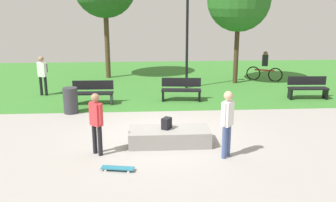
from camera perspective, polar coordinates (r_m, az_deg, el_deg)
The scene contains 15 objects.
ground_plane at distance 11.37m, azimuth -1.21°, elevation -5.14°, with size 28.00×28.00×0.00m, color #9E9993.
grass_lawn at distance 19.28m, azimuth -2.27°, elevation 3.37°, with size 26.60×11.57×0.01m, color #387A2D.
concrete_ledge at distance 10.55m, azimuth 0.21°, elevation -5.49°, with size 2.29×0.96×0.45m, color gray.
backpack_on_ledge at distance 10.46m, azimuth -0.23°, elevation -3.45°, with size 0.28×0.20×0.32m, color black.
skater_performing_trick at distance 9.56m, azimuth 9.11°, elevation -2.73°, with size 0.36×0.37×1.77m.
skater_watching at distance 9.80m, azimuth -10.98°, elevation -2.79°, with size 0.37×0.37×1.67m.
skateboard_by_ledge at distance 9.12m, azimuth -7.74°, elevation -10.18°, with size 0.82×0.35×0.08m.
park_bench_center_lawn at distance 14.84m, azimuth -11.49°, elevation 1.36°, with size 1.61×0.50×0.91m.
park_bench_near_lamppost at distance 16.41m, azimuth 20.68°, elevation 2.00°, with size 1.62×0.54×0.91m.
park_bench_far_right at distance 15.06m, azimuth 2.05°, elevation 1.86°, with size 1.64×0.62×0.91m.
tree_broad_elm at distance 18.30m, azimuth 10.84°, elevation 15.02°, with size 2.99×2.99×5.49m.
lamp_post at distance 16.97m, azimuth 2.97°, elevation 11.70°, with size 0.28×0.28×4.90m.
trash_bin at distance 13.81m, azimuth -14.75°, elevation 0.09°, with size 0.52×0.52×0.94m, color #333338.
pedestrian_with_backpack at distance 16.66m, azimuth -18.74°, elevation 4.23°, with size 0.42×0.40×1.69m.
cyclist_on_bicycle at distance 19.50m, azimuth 14.63°, elevation 4.90°, with size 1.66×0.85×1.52m.
Camera 1 is at (-0.44, -10.65, 3.95)m, focal length 39.64 mm.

